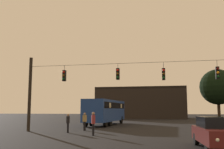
# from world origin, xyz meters

# --- Properties ---
(ground_plane) EXTENTS (168.00, 168.00, 0.00)m
(ground_plane) POSITION_xyz_m (0.00, 24.50, 0.00)
(ground_plane) COLOR black
(ground_plane) RESTS_ON ground
(overhead_signal_span) EXTENTS (19.58, 0.44, 6.51)m
(overhead_signal_span) POSITION_xyz_m (0.01, 13.21, 3.70)
(overhead_signal_span) COLOR black
(overhead_signal_span) RESTS_ON ground
(city_bus) EXTENTS (2.98, 11.10, 3.00)m
(city_bus) POSITION_xyz_m (-5.18, 23.95, 1.87)
(city_bus) COLOR navy
(city_bus) RESTS_ON ground
(car_near_right) EXTENTS (2.10, 4.43, 1.52)m
(car_near_right) POSITION_xyz_m (4.60, 5.22, 0.80)
(car_near_right) COLOR #511919
(car_near_right) RESTS_ON ground
(pedestrian_crossing_left) EXTENTS (0.36, 0.42, 1.69)m
(pedestrian_crossing_left) POSITION_xyz_m (-3.03, 10.48, 0.96)
(pedestrian_crossing_left) COLOR black
(pedestrian_crossing_left) RESTS_ON ground
(pedestrian_crossing_center) EXTENTS (0.32, 0.41, 1.53)m
(pedestrian_crossing_center) POSITION_xyz_m (-5.69, 12.39, 0.86)
(pedestrian_crossing_center) COLOR black
(pedestrian_crossing_center) RESTS_ON ground
(pedestrian_crossing_right) EXTENTS (0.30, 0.40, 1.59)m
(pedestrian_crossing_right) POSITION_xyz_m (-5.03, 14.81, 0.89)
(pedestrian_crossing_right) COLOR black
(pedestrian_crossing_right) RESTS_ON ground
(corner_building) EXTENTS (18.86, 12.10, 6.63)m
(corner_building) POSITION_xyz_m (-3.20, 52.18, 3.31)
(corner_building) COLOR black
(corner_building) RESTS_ON ground
(tree_left_silhouette) EXTENTS (5.60, 5.60, 8.23)m
(tree_left_silhouette) POSITION_xyz_m (10.23, 36.02, 5.42)
(tree_left_silhouette) COLOR #2D2116
(tree_left_silhouette) RESTS_ON ground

